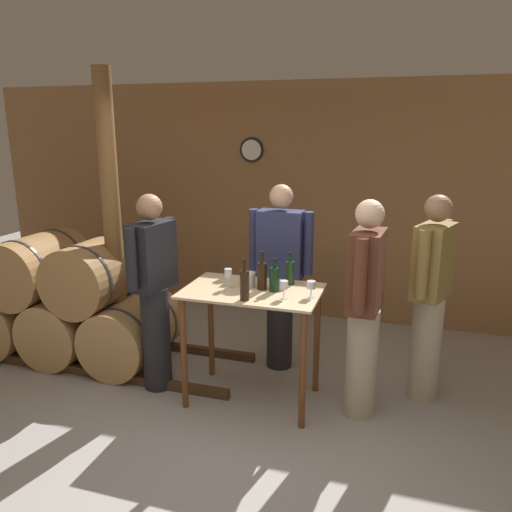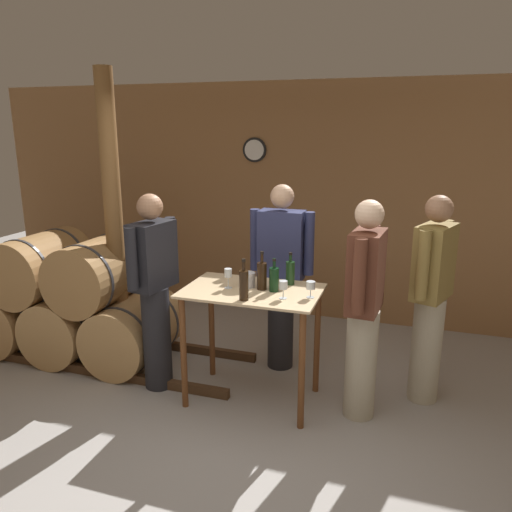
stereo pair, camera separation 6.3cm
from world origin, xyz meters
TOP-DOWN VIEW (x-y plane):
  - ground_plane at (0.00, 0.00)m, footprint 14.00×14.00m
  - back_wall at (-0.00, 2.87)m, footprint 8.40×0.08m
  - barrel_rack at (-2.07, 1.10)m, footprint 3.54×0.89m
  - tasting_table at (-0.12, 0.82)m, footprint 1.08×0.69m
  - wooden_post at (-1.52, 1.08)m, footprint 0.16×0.16m
  - wine_bottle_far_left at (-0.10, 0.57)m, footprint 0.07×0.07m
  - wine_bottle_left at (-0.05, 0.85)m, footprint 0.08×0.08m
  - wine_bottle_center at (0.06, 0.83)m, footprint 0.08×0.08m
  - wine_bottle_right at (0.13, 1.04)m, footprint 0.07×0.07m
  - wine_glass_near_left at (-0.31, 0.79)m, footprint 0.06×0.06m
  - wine_glass_near_center at (0.17, 0.69)m, footprint 0.06×0.06m
  - wine_glass_near_right at (0.36, 0.77)m, footprint 0.07×0.07m
  - ice_bucket at (-0.17, 0.88)m, footprint 0.12×0.12m
  - person_host at (-0.96, 0.76)m, footprint 0.29×0.58m
  - person_visitor_with_scarf at (1.23, 1.26)m, footprint 0.34×0.56m
  - person_visitor_bearded at (-0.06, 1.46)m, footprint 0.59×0.24m
  - person_visitor_near_door at (0.75, 0.85)m, footprint 0.25×0.59m

SIDE VIEW (x-z plane):
  - ground_plane at x=0.00m, z-range 0.00..0.00m
  - barrel_rack at x=-2.07m, z-range -0.07..1.14m
  - tasting_table at x=-0.12m, z-range 0.28..1.24m
  - person_host at x=-0.96m, z-range 0.05..1.74m
  - person_visitor_near_door at x=0.75m, z-range 0.05..1.76m
  - person_visitor_with_scarf at x=1.23m, z-range 0.05..1.76m
  - person_visitor_bearded at x=-0.06m, z-range 0.05..1.77m
  - ice_bucket at x=-0.17m, z-range 0.96..1.08m
  - wine_glass_near_right at x=0.36m, z-range 0.99..1.11m
  - wine_glass_near_center at x=0.17m, z-range 0.99..1.13m
  - wine_bottle_center at x=0.06m, z-range 0.93..1.19m
  - wine_bottle_right at x=0.13m, z-range 0.93..1.20m
  - wine_bottle_left at x=-0.05m, z-range 0.92..1.23m
  - wine_glass_near_left at x=-0.31m, z-range 1.00..1.16m
  - wine_bottle_far_left at x=-0.10m, z-range 0.92..1.24m
  - wooden_post at x=-1.52m, z-range 0.00..2.70m
  - back_wall at x=0.00m, z-range 0.00..2.70m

